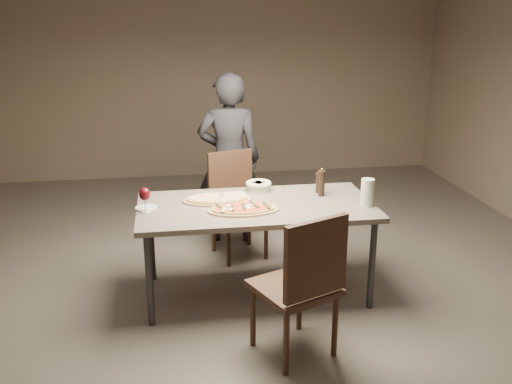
{
  "coord_description": "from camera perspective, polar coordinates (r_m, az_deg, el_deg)",
  "views": [
    {
      "loc": [
        -0.64,
        -4.07,
        2.18
      ],
      "look_at": [
        0.0,
        0.0,
        0.85
      ],
      "focal_mm": 40.0,
      "sensor_mm": 36.0,
      "label": 1
    }
  ],
  "objects": [
    {
      "name": "room",
      "position": [
        4.19,
        0.0,
        7.17
      ],
      "size": [
        7.0,
        7.0,
        7.0
      ],
      "color": "#605952",
      "rests_on": "ground"
    },
    {
      "name": "pepper_mill_right",
      "position": [
        4.56,
        6.58,
        0.93
      ],
      "size": [
        0.06,
        0.06,
        0.23
      ],
      "rotation": [
        0.0,
        0.0,
        -0.05
      ],
      "color": "black",
      "rests_on": "dining_table"
    },
    {
      "name": "side_plate",
      "position": [
        4.35,
        -10.94,
        -1.57
      ],
      "size": [
        0.16,
        0.16,
        0.01
      ],
      "rotation": [
        0.0,
        0.0,
        -0.24
      ],
      "color": "white",
      "rests_on": "dining_table"
    },
    {
      "name": "bread_basket",
      "position": [
        4.69,
        0.26,
        0.69
      ],
      "size": [
        0.21,
        0.21,
        0.08
      ],
      "rotation": [
        0.0,
        0.0,
        -0.16
      ],
      "color": "beige",
      "rests_on": "dining_table"
    },
    {
      "name": "dining_table",
      "position": [
        4.38,
        0.0,
        -1.95
      ],
      "size": [
        1.8,
        0.9,
        0.75
      ],
      "color": "#6F665C",
      "rests_on": "ground"
    },
    {
      "name": "wine_glass",
      "position": [
        4.24,
        -11.07,
        -0.3
      ],
      "size": [
        0.08,
        0.08,
        0.19
      ],
      "rotation": [
        0.0,
        0.0,
        -0.13
      ],
      "color": "silver",
      "rests_on": "dining_table"
    },
    {
      "name": "ham_pizza",
      "position": [
        4.45,
        -3.88,
        -0.69
      ],
      "size": [
        0.54,
        0.3,
        0.04
      ],
      "rotation": [
        0.0,
        0.0,
        -0.39
      ],
      "color": "tan",
      "rests_on": "dining_table"
    },
    {
      "name": "diner",
      "position": [
        5.42,
        -2.71,
        3.32
      ],
      "size": [
        0.64,
        0.46,
        1.63
      ],
      "primitive_type": "imported",
      "rotation": [
        0.0,
        0.0,
        3.02
      ],
      "color": "black",
      "rests_on": "ground"
    },
    {
      "name": "oil_dish",
      "position": [
        4.59,
        -1.82,
        -0.2
      ],
      "size": [
        0.12,
        0.12,
        0.01
      ],
      "rotation": [
        0.0,
        0.0,
        -0.2
      ],
      "color": "white",
      "rests_on": "dining_table"
    },
    {
      "name": "chair_near",
      "position": [
        3.62,
        4.74,
        -8.74
      ],
      "size": [
        0.62,
        0.62,
        1.0
      ],
      "rotation": [
        0.0,
        0.0,
        0.41
      ],
      "color": "#3E271A",
      "rests_on": "ground"
    },
    {
      "name": "chair_far",
      "position": [
        5.2,
        -2.1,
        -0.6
      ],
      "size": [
        0.56,
        0.56,
        0.95
      ],
      "rotation": [
        0.0,
        0.0,
        3.43
      ],
      "color": "#3E271A",
      "rests_on": "ground"
    },
    {
      "name": "pepper_mill_left",
      "position": [
        4.64,
        6.26,
        0.98
      ],
      "size": [
        0.05,
        0.05,
        0.19
      ],
      "rotation": [
        0.0,
        0.0,
        0.05
      ],
      "color": "black",
      "rests_on": "dining_table"
    },
    {
      "name": "zucchini_pizza",
      "position": [
        4.22,
        -1.28,
        -1.69
      ],
      "size": [
        0.53,
        0.29,
        0.05
      ],
      "rotation": [
        0.0,
        0.0,
        0.18
      ],
      "color": "tan",
      "rests_on": "dining_table"
    },
    {
      "name": "carafe",
      "position": [
        4.39,
        11.08,
        -0.03
      ],
      "size": [
        0.1,
        0.1,
        0.21
      ],
      "rotation": [
        0.0,
        0.0,
        0.09
      ],
      "color": "silver",
      "rests_on": "dining_table"
    }
  ]
}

